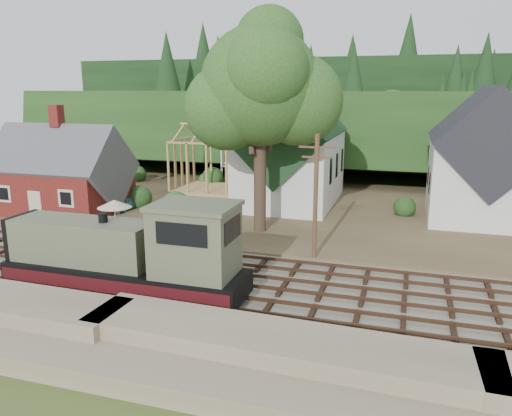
% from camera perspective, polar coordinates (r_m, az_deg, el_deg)
% --- Properties ---
extents(ground, '(140.00, 140.00, 0.00)m').
position_cam_1_polar(ground, '(29.23, -9.11, -7.96)').
color(ground, '#384C1E').
rests_on(ground, ground).
extents(embankment, '(64.00, 5.00, 1.60)m').
position_cam_1_polar(embankment, '(22.66, -18.94, -15.20)').
color(embankment, '#7F7259').
rests_on(embankment, ground).
extents(railroad_bed, '(64.00, 11.00, 0.16)m').
position_cam_1_polar(railroad_bed, '(29.20, -9.11, -7.82)').
color(railroad_bed, '#726B5B').
rests_on(railroad_bed, ground).
extents(village_flat, '(64.00, 26.00, 0.30)m').
position_cam_1_polar(village_flat, '(45.27, 0.94, 0.13)').
color(village_flat, brown).
rests_on(village_flat, ground).
extents(hillside, '(70.00, 28.96, 12.74)m').
position_cam_1_polar(hillside, '(68.26, 6.62, 4.45)').
color(hillside, '#1E3F19').
rests_on(hillside, ground).
extents(ridge, '(80.00, 20.00, 12.00)m').
position_cam_1_polar(ridge, '(83.88, 8.67, 6.06)').
color(ridge, black).
rests_on(ridge, ground).
extents(depot, '(10.80, 7.41, 9.00)m').
position_cam_1_polar(depot, '(45.85, -21.28, 3.28)').
color(depot, '#551313').
rests_on(depot, village_flat).
extents(church, '(8.40, 15.17, 13.00)m').
position_cam_1_polar(church, '(45.49, 4.00, 6.60)').
color(church, silver).
rests_on(church, village_flat).
extents(farmhouse, '(8.40, 10.80, 10.60)m').
position_cam_1_polar(farmhouse, '(44.04, 24.55, 4.78)').
color(farmhouse, silver).
rests_on(farmhouse, village_flat).
extents(timber_frame, '(8.20, 6.20, 6.99)m').
position_cam_1_polar(timber_frame, '(50.32, -4.35, 5.05)').
color(timber_frame, tan).
rests_on(timber_frame, village_flat).
extents(lattice_tower, '(3.20, 3.20, 12.12)m').
position_cam_1_polar(lattice_tower, '(55.41, -2.15, 12.87)').
color(lattice_tower, silver).
rests_on(lattice_tower, village_flat).
extents(big_tree, '(10.90, 8.40, 14.70)m').
position_cam_1_polar(big_tree, '(35.85, 0.77, 12.86)').
color(big_tree, '#38281E').
rests_on(big_tree, village_flat).
extents(telegraph_pole_near, '(2.20, 0.28, 8.00)m').
position_cam_1_polar(telegraph_pole_near, '(30.64, 6.83, 1.41)').
color(telegraph_pole_near, '#4C331E').
rests_on(telegraph_pole_near, ground).
extents(locomotive, '(12.80, 3.20, 5.10)m').
position_cam_1_polar(locomotive, '(26.43, -13.98, -5.38)').
color(locomotive, black).
rests_on(locomotive, railroad_bed).
extents(car_blue, '(1.46, 3.23, 1.08)m').
position_cam_1_polar(car_blue, '(45.03, -14.68, 0.51)').
color(car_blue, '#599AC0').
rests_on(car_blue, village_flat).
extents(patio_set, '(2.40, 2.40, 2.67)m').
position_cam_1_polar(patio_set, '(36.61, -15.87, 0.29)').
color(patio_set, silver).
rests_on(patio_set, village_flat).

